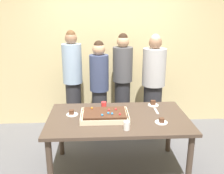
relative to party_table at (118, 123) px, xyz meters
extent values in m
plane|color=#5B5B60|center=(0.00, 0.00, -0.68)|extent=(12.00, 12.00, 0.00)
cube|color=#CCB784|center=(0.00, 1.60, 0.82)|extent=(8.00, 0.12, 3.00)
cube|color=#47382D|center=(0.00, 0.00, 0.06)|extent=(1.75, 1.03, 0.04)
cylinder|color=#47382D|center=(-0.80, -0.43, -0.32)|extent=(0.07, 0.07, 0.72)
cylinder|color=#47382D|center=(0.80, -0.43, -0.32)|extent=(0.07, 0.07, 0.72)
cylinder|color=#47382D|center=(-0.80, 0.43, -0.32)|extent=(0.07, 0.07, 0.72)
cylinder|color=#47382D|center=(0.80, 0.43, -0.32)|extent=(0.07, 0.07, 0.72)
cube|color=beige|center=(-0.17, -0.02, 0.09)|extent=(0.59, 0.43, 0.01)
cube|color=beige|center=(-0.17, -0.22, 0.12)|extent=(0.59, 0.01, 0.05)
cube|color=beige|center=(-0.17, 0.19, 0.12)|extent=(0.59, 0.01, 0.05)
cube|color=beige|center=(-0.46, -0.02, 0.12)|extent=(0.01, 0.43, 0.05)
cube|color=beige|center=(0.12, -0.02, 0.12)|extent=(0.01, 0.43, 0.05)
cube|color=#4C2D1E|center=(-0.17, -0.02, 0.13)|extent=(0.52, 0.36, 0.07)
sphere|color=red|center=(-0.11, 0.02, 0.17)|extent=(0.03, 0.03, 0.03)
sphere|color=red|center=(-0.03, 0.05, 0.17)|extent=(0.03, 0.03, 0.03)
sphere|color=orange|center=(-0.33, 0.10, 0.17)|extent=(0.03, 0.03, 0.03)
sphere|color=#2D84E0|center=(-0.12, -0.07, 0.17)|extent=(0.03, 0.03, 0.03)
sphere|color=#2D84E0|center=(-0.08, -0.09, 0.17)|extent=(0.03, 0.03, 0.03)
sphere|color=#2D84E0|center=(-0.20, -0.13, 0.17)|extent=(0.03, 0.03, 0.03)
sphere|color=red|center=(0.01, -0.11, 0.17)|extent=(0.03, 0.03, 0.03)
cylinder|color=white|center=(0.50, -0.19, 0.09)|extent=(0.15, 0.15, 0.01)
cube|color=#4C2D1E|center=(0.50, -0.20, 0.12)|extent=(0.05, 0.05, 0.05)
cylinder|color=white|center=(0.53, 0.38, 0.09)|extent=(0.15, 0.15, 0.01)
cube|color=#4C2D1E|center=(0.52, 0.39, 0.12)|extent=(0.06, 0.05, 0.06)
cylinder|color=white|center=(-0.58, 0.10, 0.09)|extent=(0.15, 0.15, 0.01)
cube|color=#4C2D1E|center=(-0.59, 0.10, 0.12)|extent=(0.06, 0.05, 0.06)
cylinder|color=red|center=(-0.17, 0.28, 0.13)|extent=(0.07, 0.07, 0.10)
cylinder|color=white|center=(0.07, -0.35, 0.13)|extent=(0.07, 0.07, 0.10)
cube|color=silver|center=(0.52, 0.16, 0.09)|extent=(0.03, 0.20, 0.01)
cylinder|color=#28282D|center=(-0.23, 0.98, -0.27)|extent=(0.24, 0.24, 0.81)
cylinder|color=#384266|center=(-0.23, 0.98, 0.42)|extent=(0.30, 0.30, 0.57)
sphere|color=tan|center=(-0.23, 0.98, 0.79)|extent=(0.20, 0.20, 0.20)
sphere|color=black|center=(-0.23, 0.98, 0.85)|extent=(0.16, 0.16, 0.16)
cylinder|color=#28282D|center=(0.65, 0.96, -0.24)|extent=(0.30, 0.30, 0.88)
cylinder|color=#B2B2B7|center=(0.65, 0.96, 0.50)|extent=(0.37, 0.37, 0.59)
sphere|color=#8C664C|center=(0.65, 0.96, 0.89)|extent=(0.20, 0.20, 0.20)
sphere|color=#B2A899|center=(0.65, 0.96, 0.94)|extent=(0.16, 0.16, 0.16)
cylinder|color=#28282D|center=(-0.66, 1.11, -0.23)|extent=(0.25, 0.25, 0.91)
cylinder|color=#93ADCC|center=(-0.66, 1.11, 0.54)|extent=(0.31, 0.31, 0.63)
sphere|color=#8C664C|center=(-0.66, 1.11, 0.95)|extent=(0.19, 0.19, 0.19)
sphere|color=brown|center=(-0.66, 1.11, 1.00)|extent=(0.15, 0.15, 0.15)
cylinder|color=#28282D|center=(0.17, 1.19, -0.23)|extent=(0.27, 0.27, 0.90)
cylinder|color=#4C4C51|center=(0.17, 1.19, 0.51)|extent=(0.33, 0.33, 0.57)
sphere|color=tan|center=(0.17, 1.19, 0.88)|extent=(0.20, 0.20, 0.20)
sphere|color=black|center=(0.17, 1.19, 0.94)|extent=(0.16, 0.16, 0.16)
camera|label=1|loc=(-0.24, -2.90, 1.36)|focal=40.38mm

